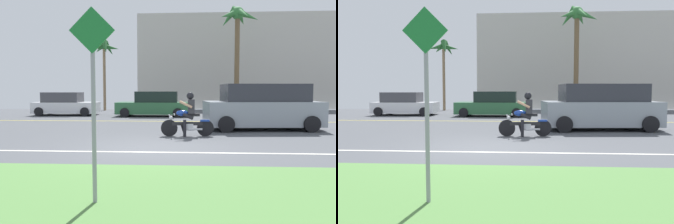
# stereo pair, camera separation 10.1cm
# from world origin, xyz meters

# --- Properties ---
(ground) EXTENTS (56.00, 30.00, 0.04)m
(ground) POSITION_xyz_m (0.00, 3.00, -0.02)
(ground) COLOR #4C4F54
(grass_median) EXTENTS (56.00, 3.80, 0.06)m
(grass_median) POSITION_xyz_m (0.00, -4.10, 0.03)
(grass_median) COLOR #548442
(grass_median) RESTS_ON ground
(lane_line_near) EXTENTS (50.40, 0.12, 0.01)m
(lane_line_near) POSITION_xyz_m (0.00, -0.54, 0.00)
(lane_line_near) COLOR silver
(lane_line_near) RESTS_ON ground
(lane_line_far) EXTENTS (50.40, 0.12, 0.01)m
(lane_line_far) POSITION_xyz_m (0.00, 7.69, 0.00)
(lane_line_far) COLOR yellow
(lane_line_far) RESTS_ON ground
(motorcyclist) EXTENTS (1.86, 0.61, 1.56)m
(motorcyclist) POSITION_xyz_m (1.09, 2.37, 0.66)
(motorcyclist) COLOR black
(motorcyclist) RESTS_ON ground
(suv_nearby) EXTENTS (4.89, 2.57, 1.88)m
(suv_nearby) POSITION_xyz_m (4.18, 4.60, 0.92)
(suv_nearby) COLOR #8C939E
(suv_nearby) RESTS_ON ground
(parked_car_0) EXTENTS (4.10, 2.04, 1.49)m
(parked_car_0) POSITION_xyz_m (-6.88, 11.49, 0.70)
(parked_car_0) COLOR silver
(parked_car_0) RESTS_ON ground
(parked_car_1) EXTENTS (4.48, 2.04, 1.55)m
(parked_car_1) POSITION_xyz_m (-1.00, 11.02, 0.73)
(parked_car_1) COLOR #2D663D
(parked_car_1) RESTS_ON ground
(palm_tree_0) EXTENTS (3.20, 3.22, 8.00)m
(palm_tree_0) POSITION_xyz_m (4.87, 15.52, 6.52)
(palm_tree_0) COLOR brown
(palm_tree_0) RESTS_ON ground
(palm_tree_1) EXTENTS (2.43, 2.33, 5.65)m
(palm_tree_1) POSITION_xyz_m (-5.52, 16.36, 4.70)
(palm_tree_1) COLOR #846B4C
(palm_tree_1) RESTS_ON ground
(street_sign) EXTENTS (0.62, 0.06, 2.73)m
(street_sign) POSITION_xyz_m (-0.24, -4.41, 1.66)
(street_sign) COLOR gray
(street_sign) RESTS_ON ground
(building_far) EXTENTS (21.48, 4.00, 8.33)m
(building_far) POSITION_xyz_m (7.46, 21.00, 4.16)
(building_far) COLOR #BCB7AD
(building_far) RESTS_ON ground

